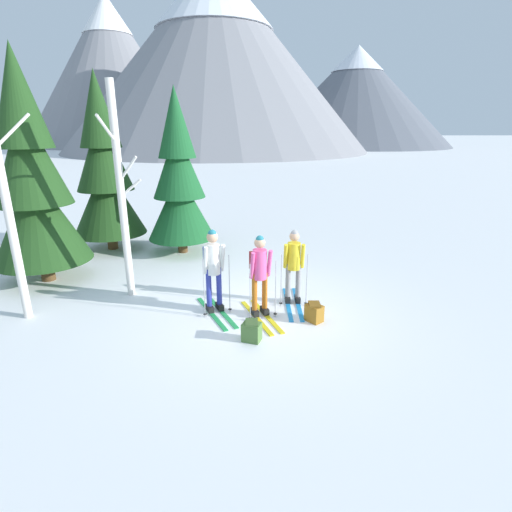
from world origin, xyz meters
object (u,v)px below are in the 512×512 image
at_px(skier_in_pink, 259,271).
at_px(backpack_on_snow_beside, 252,331).
at_px(pine_tree_far, 104,172).
at_px(birch_tree_slender, 121,193).
at_px(pine_tree_mid, 32,180).
at_px(backpack_on_snow_front, 314,312).
at_px(skier_in_yellow, 294,264).
at_px(pine_tree_near, 179,180).
at_px(birch_tree_tall, 8,211).
at_px(skier_in_white, 213,266).

xyz_separation_m(skier_in_pink, backpack_on_snow_beside, (-0.16, -1.03, -0.76)).
relative_size(pine_tree_far, backpack_on_snow_beside, 13.61).
relative_size(birch_tree_slender, backpack_on_snow_beside, 11.90).
bearing_deg(backpack_on_snow_beside, skier_in_pink, 81.45).
bearing_deg(pine_tree_mid, pine_tree_far, 75.20).
xyz_separation_m(pine_tree_mid, backpack_on_snow_front, (6.34, -2.28, -2.29)).
height_order(pine_tree_mid, backpack_on_snow_beside, pine_tree_mid).
bearing_deg(pine_tree_mid, skier_in_yellow, -13.22).
bearing_deg(birch_tree_slender, pine_tree_near, 79.00).
distance_m(skier_in_pink, backpack_on_snow_front, 1.35).
bearing_deg(backpack_on_snow_front, pine_tree_far, 138.49).
bearing_deg(birch_tree_tall, skier_in_pink, 0.65).
height_order(pine_tree_far, backpack_on_snow_beside, pine_tree_far).
bearing_deg(birch_tree_tall, skier_in_white, 3.80).
xyz_separation_m(pine_tree_mid, birch_tree_tall, (0.59, -2.05, -0.31)).
relative_size(skier_in_white, skier_in_pink, 1.04).
height_order(skier_in_white, backpack_on_snow_beside, skier_in_white).
relative_size(pine_tree_near, backpack_on_snow_beside, 12.43).
bearing_deg(skier_in_white, birch_tree_tall, -176.20).
bearing_deg(skier_in_white, pine_tree_mid, 157.41).
height_order(birch_tree_tall, backpack_on_snow_beside, birch_tree_tall).
bearing_deg(pine_tree_far, birch_tree_tall, -91.43).
bearing_deg(skier_in_yellow, birch_tree_tall, -173.24).
xyz_separation_m(skier_in_pink, birch_tree_tall, (-4.67, -0.05, 1.22)).
distance_m(skier_in_pink, pine_tree_far, 6.70).
relative_size(skier_in_yellow, backpack_on_snow_front, 4.23).
relative_size(skier_in_white, pine_tree_near, 0.37).
height_order(pine_tree_far, birch_tree_slender, pine_tree_far).
relative_size(skier_in_yellow, birch_tree_tall, 0.40).
height_order(birch_tree_tall, backpack_on_snow_front, birch_tree_tall).
distance_m(pine_tree_mid, backpack_on_snow_beside, 6.37).
bearing_deg(skier_in_pink, backpack_on_snow_front, -14.90).
bearing_deg(birch_tree_tall, backpack_on_snow_front, -2.32).
height_order(pine_tree_mid, birch_tree_tall, pine_tree_mid).
bearing_deg(backpack_on_snow_beside, skier_in_yellow, 61.17).
xyz_separation_m(birch_tree_tall, backpack_on_snow_beside, (4.52, -0.98, -1.98)).
height_order(pine_tree_far, birch_tree_tall, pine_tree_far).
distance_m(pine_tree_far, birch_tree_slender, 3.99).
bearing_deg(backpack_on_snow_front, skier_in_white, 166.51).
xyz_separation_m(pine_tree_far, backpack_on_snow_beside, (4.40, -5.73, -2.21)).
height_order(skier_in_yellow, birch_tree_slender, birch_tree_slender).
distance_m(pine_tree_near, backpack_on_snow_front, 6.04).
xyz_separation_m(skier_in_yellow, pine_tree_near, (-3.02, 3.73, 1.30)).
height_order(pine_tree_near, backpack_on_snow_front, pine_tree_near).
height_order(skier_in_pink, birch_tree_slender, birch_tree_slender).
height_order(backpack_on_snow_front, backpack_on_snow_beside, same).
relative_size(skier_in_pink, birch_tree_slender, 0.37).
distance_m(pine_tree_near, birch_tree_tall, 4.98).
bearing_deg(pine_tree_near, backpack_on_snow_front, -53.93).
bearing_deg(birch_tree_tall, birch_tree_slender, 32.35).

